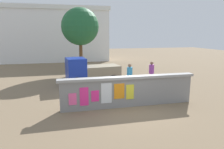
{
  "coord_description": "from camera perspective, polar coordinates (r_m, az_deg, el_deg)",
  "views": [
    {
      "loc": [
        -2.97,
        -8.96,
        3.43
      ],
      "look_at": [
        -0.52,
        1.27,
        1.33
      ],
      "focal_mm": 32.84,
      "sensor_mm": 36.0,
      "label": 1
    }
  ],
  "objects": [
    {
      "name": "bicycle_far",
      "position": [
        12.43,
        14.04,
        -3.34
      ],
      "size": [
        1.71,
        0.44,
        0.95
      ],
      "color": "black",
      "rests_on": "ground"
    },
    {
      "name": "motorcycle",
      "position": [
        11.32,
        3.11,
        -3.93
      ],
      "size": [
        1.88,
        0.65,
        0.87
      ],
      "color": "black",
      "rests_on": "ground"
    },
    {
      "name": "poster_wall",
      "position": [
        9.8,
        4.64,
        -4.56
      ],
      "size": [
        6.61,
        0.42,
        1.47
      ],
      "color": "gray",
      "rests_on": "ground"
    },
    {
      "name": "person_bystander",
      "position": [
        13.99,
        10.93,
        1.02
      ],
      "size": [
        0.44,
        0.44,
        1.62
      ],
      "color": "#BF6626",
      "rests_on": "ground"
    },
    {
      "name": "building_background",
      "position": [
        28.1,
        -15.28,
        10.78
      ],
      "size": [
        13.2,
        6.0,
        6.71
      ],
      "color": "white",
      "rests_on": "ground"
    },
    {
      "name": "tree_roadside",
      "position": [
        18.45,
        -8.86,
        13.02
      ],
      "size": [
        3.25,
        3.25,
        5.67
      ],
      "color": "brown",
      "rests_on": "ground"
    },
    {
      "name": "ground",
      "position": [
        17.55,
        -3.48,
        -0.0
      ],
      "size": [
        60.0,
        60.0,
        0.0
      ],
      "primitive_type": "plane",
      "color": "#7A664C"
    },
    {
      "name": "auto_rickshaw_truck",
      "position": [
        14.12,
        -6.05,
        0.9
      ],
      "size": [
        3.76,
        1.95,
        1.85
      ],
      "color": "black",
      "rests_on": "ground"
    },
    {
      "name": "person_walking",
      "position": [
        12.77,
        4.94,
        0.21
      ],
      "size": [
        0.48,
        0.48,
        1.62
      ],
      "color": "#D83F72",
      "rests_on": "ground"
    },
    {
      "name": "bicycle_near",
      "position": [
        10.56,
        -5.87,
        -5.64
      ],
      "size": [
        1.67,
        0.54,
        0.95
      ],
      "color": "black",
      "rests_on": "ground"
    }
  ]
}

